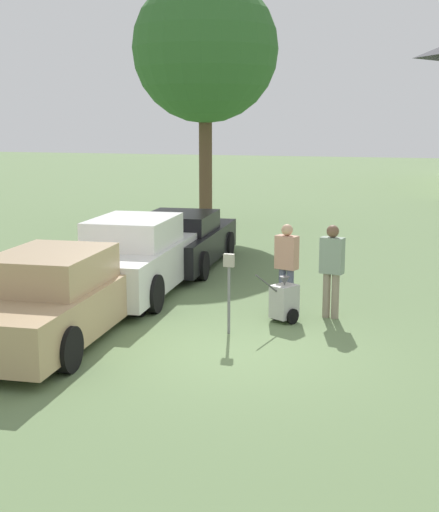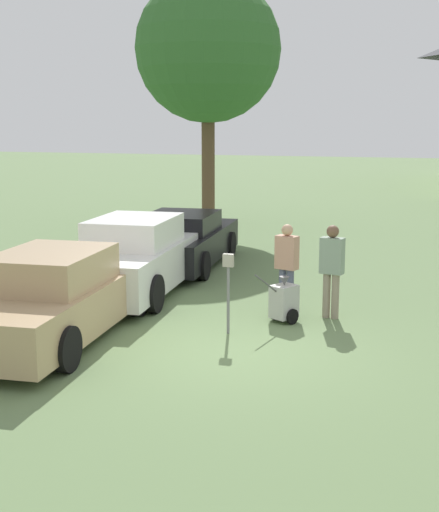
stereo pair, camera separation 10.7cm
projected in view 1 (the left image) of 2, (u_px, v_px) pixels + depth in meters
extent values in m
plane|color=#607A4C|center=(228.00, 351.00, 11.34)|extent=(120.00, 120.00, 0.00)
cube|color=tan|center=(59.00, 305.00, 11.94)|extent=(2.13, 5.12, 0.75)
cube|color=tan|center=(52.00, 269.00, 11.63)|extent=(1.71, 2.21, 0.57)
cylinder|color=black|center=(52.00, 293.00, 13.66)|extent=(0.23, 0.70, 0.69)
cylinder|color=black|center=(139.00, 298.00, 13.28)|extent=(0.23, 0.70, 0.69)
cylinder|color=black|center=(69.00, 350.00, 10.31)|extent=(0.23, 0.70, 0.69)
cube|color=silver|center=(137.00, 263.00, 15.10)|extent=(2.12, 5.09, 0.84)
cube|color=silver|center=(134.00, 231.00, 14.77)|extent=(1.71, 2.20, 0.57)
cylinder|color=black|center=(124.00, 259.00, 16.81)|extent=(0.23, 0.75, 0.74)
cylinder|color=black|center=(195.00, 262.00, 16.44)|extent=(0.23, 0.75, 0.74)
cylinder|color=black|center=(69.00, 289.00, 13.85)|extent=(0.23, 0.75, 0.74)
cylinder|color=black|center=(155.00, 294.00, 13.48)|extent=(0.23, 0.75, 0.74)
cube|color=black|center=(182.00, 245.00, 17.78)|extent=(2.14, 4.80, 0.72)
cube|color=black|center=(180.00, 222.00, 17.48)|extent=(1.73, 2.08, 0.46)
cylinder|color=black|center=(165.00, 242.00, 19.40)|extent=(0.23, 0.68, 0.67)
cylinder|color=black|center=(229.00, 244.00, 19.02)|extent=(0.23, 0.68, 0.67)
cylinder|color=black|center=(129.00, 262.00, 16.61)|extent=(0.23, 0.68, 0.67)
cylinder|color=black|center=(203.00, 266.00, 16.23)|extent=(0.23, 0.68, 0.67)
cylinder|color=slate|center=(229.00, 300.00, 12.14)|extent=(0.05, 0.05, 1.17)
cube|color=gray|center=(229.00, 260.00, 12.01)|extent=(0.18, 0.09, 0.22)
cylinder|color=#515670|center=(290.00, 290.00, 13.63)|extent=(0.14, 0.14, 0.81)
cylinder|color=#515670|center=(282.00, 289.00, 13.73)|extent=(0.14, 0.14, 0.81)
cube|color=tan|center=(287.00, 252.00, 13.54)|extent=(0.47, 0.34, 0.64)
sphere|color=tan|center=(287.00, 230.00, 13.46)|extent=(0.22, 0.22, 0.22)
cylinder|color=gray|center=(335.00, 296.00, 13.10)|extent=(0.14, 0.14, 0.84)
cylinder|color=gray|center=(326.00, 295.00, 13.18)|extent=(0.14, 0.14, 0.84)
cube|color=gray|center=(332.00, 255.00, 13.00)|extent=(0.46, 0.30, 0.67)
sphere|color=brown|center=(333.00, 231.00, 12.91)|extent=(0.23, 0.23, 0.23)
cube|color=#B2B2AD|center=(284.00, 301.00, 12.88)|extent=(0.53, 0.56, 0.60)
cone|color=#59595B|center=(285.00, 281.00, 12.81)|extent=(0.18, 0.18, 0.16)
cylinder|color=#4C4C4C|center=(267.00, 284.00, 12.48)|extent=(0.32, 0.53, 0.43)
cylinder|color=black|center=(275.00, 312.00, 13.07)|extent=(0.18, 0.27, 0.28)
cylinder|color=black|center=(293.00, 317.00, 12.78)|extent=(0.18, 0.27, 0.28)
cylinder|color=brown|center=(206.00, 171.00, 23.89)|extent=(0.44, 0.44, 3.84)
sphere|color=#33662D|center=(205.00, 49.00, 23.14)|extent=(4.77, 4.77, 4.77)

